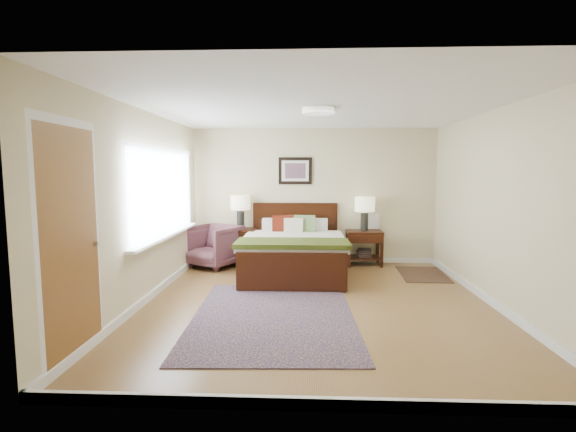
% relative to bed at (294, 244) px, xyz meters
% --- Properties ---
extents(floor, '(5.00, 5.00, 0.00)m').
position_rel_bed_xyz_m(floor, '(0.35, -1.49, -0.51)').
color(floor, brown).
rests_on(floor, ground).
extents(back_wall, '(4.50, 0.04, 2.50)m').
position_rel_bed_xyz_m(back_wall, '(0.35, 1.01, 0.74)').
color(back_wall, '#C4B88E').
rests_on(back_wall, ground).
extents(front_wall, '(4.50, 0.04, 2.50)m').
position_rel_bed_xyz_m(front_wall, '(0.35, -3.99, 0.74)').
color(front_wall, '#C4B88E').
rests_on(front_wall, ground).
extents(left_wall, '(0.04, 5.00, 2.50)m').
position_rel_bed_xyz_m(left_wall, '(-1.90, -1.49, 0.74)').
color(left_wall, '#C4B88E').
rests_on(left_wall, ground).
extents(right_wall, '(0.04, 5.00, 2.50)m').
position_rel_bed_xyz_m(right_wall, '(2.60, -1.49, 0.74)').
color(right_wall, '#C4B88E').
rests_on(right_wall, ground).
extents(ceiling, '(4.50, 5.00, 0.02)m').
position_rel_bed_xyz_m(ceiling, '(0.35, -1.49, 1.99)').
color(ceiling, white).
rests_on(ceiling, back_wall).
extents(window, '(0.11, 2.72, 1.32)m').
position_rel_bed_xyz_m(window, '(-1.85, -0.79, 0.87)').
color(window, silver).
rests_on(window, left_wall).
extents(door, '(0.06, 1.00, 2.18)m').
position_rel_bed_xyz_m(door, '(-1.88, -3.24, 0.56)').
color(door, silver).
rests_on(door, ground).
extents(ceil_fixture, '(0.44, 0.44, 0.08)m').
position_rel_bed_xyz_m(ceil_fixture, '(0.35, -1.49, 1.95)').
color(ceil_fixture, white).
rests_on(ceil_fixture, ceiling).
extents(bed, '(1.70, 2.05, 1.10)m').
position_rel_bed_xyz_m(bed, '(0.00, 0.00, 0.00)').
color(bed, black).
rests_on(bed, ground).
extents(wall_art, '(0.62, 0.05, 0.50)m').
position_rel_bed_xyz_m(wall_art, '(0.00, 0.98, 1.21)').
color(wall_art, black).
rests_on(wall_art, back_wall).
extents(nightstand_left, '(0.55, 0.50, 0.66)m').
position_rel_bed_xyz_m(nightstand_left, '(-1.00, 0.76, 0.02)').
color(nightstand_left, black).
rests_on(nightstand_left, ground).
extents(nightstand_right, '(0.64, 0.48, 0.63)m').
position_rel_bed_xyz_m(nightstand_right, '(1.27, 0.77, -0.12)').
color(nightstand_right, black).
rests_on(nightstand_right, ground).
extents(lamp_left, '(0.36, 0.36, 0.61)m').
position_rel_bed_xyz_m(lamp_left, '(-1.00, 0.78, 0.58)').
color(lamp_left, black).
rests_on(lamp_left, nightstand_left).
extents(lamp_right, '(0.36, 0.36, 0.61)m').
position_rel_bed_xyz_m(lamp_right, '(1.27, 0.78, 0.56)').
color(lamp_right, black).
rests_on(lamp_right, nightstand_right).
extents(armchair, '(1.12, 1.12, 0.76)m').
position_rel_bed_xyz_m(armchair, '(-1.45, 0.51, -0.13)').
color(armchair, brown).
rests_on(armchair, ground).
extents(rug_persian, '(1.97, 2.72, 0.01)m').
position_rel_bed_xyz_m(rug_persian, '(-0.18, -2.04, -0.50)').
color(rug_persian, '#0C0C3F').
rests_on(rug_persian, ground).
extents(rug_navy, '(0.78, 1.13, 0.01)m').
position_rel_bed_xyz_m(rug_navy, '(2.15, 0.09, -0.50)').
color(rug_navy, black).
rests_on(rug_navy, ground).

